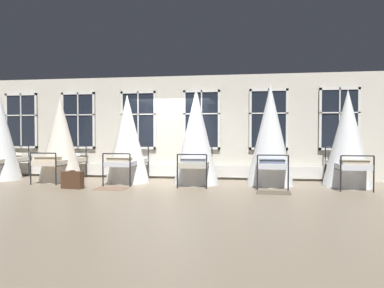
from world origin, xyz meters
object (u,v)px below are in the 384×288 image
at_px(cot_fourth, 196,137).
at_px(cot_fifth, 270,136).
at_px(cot_first, 0,138).
at_px(cot_second, 60,140).
at_px(suitcase_dark, 72,180).
at_px(cot_sixth, 347,140).
at_px(cot_third, 127,140).

height_order(cot_fourth, cot_fifth, cot_fifth).
relative_size(cot_fourth, cot_fifth, 0.98).
relative_size(cot_first, cot_second, 1.05).
bearing_deg(suitcase_dark, cot_second, 135.49).
xyz_separation_m(cot_sixth, suitcase_dark, (-7.01, -1.46, -1.02)).
bearing_deg(cot_sixth, cot_first, 90.66).
xyz_separation_m(cot_first, cot_second, (1.97, 0.03, -0.07)).
height_order(cot_first, cot_third, cot_first).
bearing_deg(cot_third, cot_first, 90.24).
xyz_separation_m(cot_third, cot_fifth, (4.05, -0.03, 0.10)).
bearing_deg(cot_fifth, suitcase_dark, 104.87).
bearing_deg(cot_first, suitcase_dark, -115.09).
height_order(cot_fifth, cot_sixth, cot_fifth).
bearing_deg(cot_fourth, suitcase_dark, 113.25).
distance_m(cot_first, cot_fourth, 6.05).
relative_size(cot_first, suitcase_dark, 4.53).
bearing_deg(cot_sixth, cot_fifth, 91.18).
distance_m(cot_fifth, suitcase_dark, 5.33).
relative_size(cot_first, cot_sixth, 1.03).
distance_m(cot_second, cot_sixth, 8.11).
bearing_deg(cot_sixth, cot_third, 90.32).
bearing_deg(cot_fourth, cot_fifth, -90.37).
height_order(cot_second, cot_fifth, cot_fifth).
distance_m(cot_second, suitcase_dark, 2.05).
xyz_separation_m(cot_fourth, cot_sixth, (4.03, 0.07, -0.05)).
distance_m(cot_first, cot_third, 4.03).
xyz_separation_m(cot_fifth, cot_sixth, (2.00, 0.03, -0.08)).
height_order(cot_second, suitcase_dark, cot_second).
xyz_separation_m(cot_second, suitcase_dark, (1.10, -1.42, -0.99)).
relative_size(cot_second, cot_sixth, 0.97).
bearing_deg(cot_fifth, cot_fourth, 90.22).
distance_m(cot_second, cot_fourth, 4.08).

